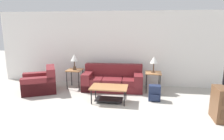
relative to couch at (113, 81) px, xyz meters
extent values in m
plane|color=#B2ADA3|center=(0.18, -3.06, -0.30)|extent=(24.00, 24.00, 0.00)
cube|color=white|center=(0.18, 0.65, 1.00)|extent=(9.12, 0.06, 2.60)
cube|color=maroon|center=(0.00, -0.05, -0.19)|extent=(2.00, 0.98, 0.22)
cube|color=maroon|center=(-0.65, -0.10, 0.02)|extent=(0.67, 0.83, 0.20)
cube|color=maroon|center=(0.00, -0.07, 0.02)|extent=(0.67, 0.83, 0.20)
cube|color=maroon|center=(0.65, -0.04, 0.02)|extent=(0.67, 0.83, 0.20)
cube|color=maroon|center=(-0.01, 0.26, 0.32)|extent=(1.97, 0.35, 0.40)
cube|color=maroon|center=(-0.84, -0.09, -0.01)|extent=(0.32, 0.90, 0.58)
cube|color=maroon|center=(0.84, -0.01, -0.01)|extent=(0.32, 0.90, 0.58)
cube|color=maroon|center=(-2.33, -0.61, -0.10)|extent=(1.35, 1.33, 0.40)
cube|color=maroon|center=(-1.99, -0.44, 0.30)|extent=(0.67, 0.99, 0.40)
cube|color=maroon|center=(-2.49, -0.29, -0.02)|extent=(1.03, 0.69, 0.56)
cube|color=maroon|center=(-2.17, -0.93, -0.02)|extent=(1.03, 0.69, 0.56)
cube|color=#A87042|center=(0.07, -1.16, 0.14)|extent=(1.02, 0.61, 0.04)
cylinder|color=black|center=(-0.38, -1.40, -0.09)|extent=(0.03, 0.03, 0.42)
cylinder|color=black|center=(0.52, -1.40, -0.09)|extent=(0.03, 0.03, 0.42)
cylinder|color=black|center=(-0.38, -0.91, -0.09)|extent=(0.03, 0.03, 0.42)
cylinder|color=black|center=(0.52, -0.91, -0.09)|extent=(0.03, 0.03, 0.42)
cube|color=black|center=(0.07, -1.16, -0.22)|extent=(0.77, 0.43, 0.02)
cube|color=#A87042|center=(-1.31, -0.03, 0.33)|extent=(0.50, 0.53, 0.03)
cylinder|color=black|center=(-1.52, -0.26, 0.01)|extent=(0.03, 0.03, 0.61)
cylinder|color=black|center=(-1.11, -0.26, 0.01)|extent=(0.03, 0.03, 0.61)
cylinder|color=black|center=(-1.52, 0.19, 0.01)|extent=(0.03, 0.03, 0.61)
cylinder|color=black|center=(-1.11, 0.19, 0.01)|extent=(0.03, 0.03, 0.61)
cube|color=#A87042|center=(1.32, -0.03, 0.33)|extent=(0.50, 0.53, 0.03)
cylinder|color=black|center=(1.11, -0.26, 0.01)|extent=(0.03, 0.03, 0.61)
cylinder|color=black|center=(1.53, -0.26, 0.01)|extent=(0.03, 0.03, 0.61)
cylinder|color=black|center=(1.11, 0.19, 0.01)|extent=(0.03, 0.03, 0.61)
cylinder|color=black|center=(1.53, 0.19, 0.01)|extent=(0.03, 0.03, 0.61)
cylinder|color=#472D1E|center=(-1.31, -0.03, 0.35)|extent=(0.14, 0.14, 0.02)
cylinder|color=#472D1E|center=(-1.31, -0.03, 0.50)|extent=(0.04, 0.04, 0.28)
cone|color=white|center=(-1.31, -0.03, 0.75)|extent=(0.24, 0.24, 0.22)
cylinder|color=#472D1E|center=(1.32, -0.03, 0.35)|extent=(0.14, 0.14, 0.02)
cylinder|color=#472D1E|center=(1.32, -0.03, 0.50)|extent=(0.04, 0.04, 0.28)
cone|color=white|center=(1.32, -0.03, 0.75)|extent=(0.24, 0.24, 0.22)
cube|color=#1E2847|center=(1.34, -0.84, -0.07)|extent=(0.33, 0.24, 0.45)
cube|color=#1E2847|center=(1.34, -0.98, -0.16)|extent=(0.25, 0.05, 0.18)
cylinder|color=#1E2847|center=(1.24, -0.70, -0.05)|extent=(0.02, 0.02, 0.34)
cylinder|color=#1E2847|center=(1.43, -0.70, -0.05)|extent=(0.02, 0.02, 0.34)
cube|color=#4C3828|center=(-1.28, -0.11, 0.41)|extent=(0.10, 0.04, 0.13)
camera|label=1|loc=(0.98, -6.38, 1.82)|focal=32.00mm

